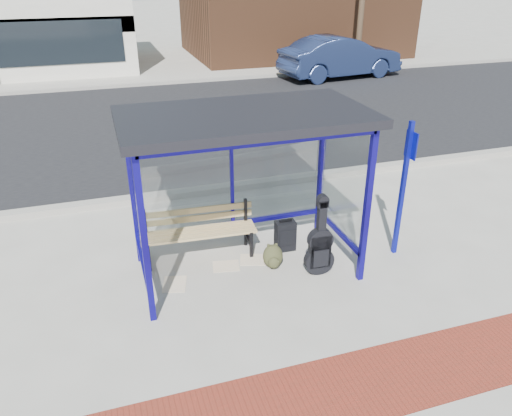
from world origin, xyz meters
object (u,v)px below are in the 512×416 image
object	(u,v)px
backpack	(273,257)
fire_hydrant	(383,57)
parked_car	(340,57)
suitcase	(285,236)
bench	(198,229)
guitar_bag	(320,247)

from	to	relation	value
backpack	fire_hydrant	xyz separation A→B (m)	(10.05, 13.81, 0.23)
fire_hydrant	parked_car	bearing A→B (deg)	-151.59
suitcase	backpack	bearing A→B (deg)	-128.50
suitcase	parked_car	xyz separation A→B (m)	(6.83, 11.84, 0.55)
backpack	bench	bearing A→B (deg)	157.40
fire_hydrant	suitcase	bearing A→B (deg)	-125.91
guitar_bag	suitcase	xyz separation A→B (m)	(-0.24, 0.78, -0.19)
backpack	guitar_bag	bearing A→B (deg)	-19.72
backpack	fire_hydrant	world-z (taller)	fire_hydrant
backpack	parked_car	size ratio (longest dim) A/B	0.07
guitar_bag	backpack	xyz separation A→B (m)	(-0.59, 0.36, -0.27)
bench	guitar_bag	xyz separation A→B (m)	(1.58, -1.04, -0.03)
guitar_bag	parked_car	size ratio (longest dim) A/B	0.25
backpack	parked_car	distance (m)	14.23
backpack	fire_hydrant	distance (m)	17.08
suitcase	backpack	distance (m)	0.56
bench	backpack	xyz separation A→B (m)	(0.99, -0.68, -0.30)
bench	suitcase	xyz separation A→B (m)	(1.35, -0.25, -0.22)
bench	fire_hydrant	distance (m)	17.16
guitar_bag	backpack	bearing A→B (deg)	151.86
guitar_bag	suitcase	bearing A→B (deg)	109.97
bench	parked_car	xyz separation A→B (m)	(8.18, 11.59, 0.33)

